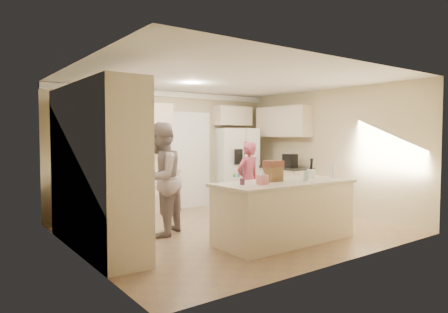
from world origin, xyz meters
TOP-DOWN VIEW (x-y plane):
  - floor at (0.00, 0.00)m, footprint 5.20×4.60m
  - ceiling at (0.00, 0.00)m, footprint 5.20×4.60m
  - wall_back at (0.00, 2.31)m, footprint 5.20×0.02m
  - wall_front at (0.00, -2.31)m, footprint 5.20×0.02m
  - wall_left at (-2.61, 0.00)m, footprint 0.02×4.60m
  - wall_right at (2.61, 0.00)m, footprint 0.02×4.60m
  - crown_back at (0.00, 2.26)m, footprint 5.20×0.08m
  - pantry_bank at (-2.30, 0.20)m, footprint 0.60×2.60m
  - back_base_cab at (-1.15, 2.00)m, footprint 2.20×0.60m
  - back_countertop at (-1.15, 1.99)m, footprint 2.24×0.63m
  - back_upper_cab at (-1.15, 2.12)m, footprint 2.20×0.35m
  - doorway_opening at (0.55, 2.28)m, footprint 0.90×0.06m
  - doorway_casing at (0.55, 2.24)m, footprint 1.02×0.03m
  - wall_frame_upper at (0.02, 2.27)m, footprint 0.15×0.02m
  - wall_frame_lower at (0.02, 2.27)m, footprint 0.15×0.02m
  - refrigerator at (1.65, 1.97)m, footprint 1.04×0.90m
  - fridge_seam at (1.65, 1.62)m, footprint 0.02×0.02m
  - fridge_dispenser at (1.43, 1.61)m, footprint 0.22×0.03m
  - fridge_handle_l at (1.60, 1.60)m, footprint 0.02×0.02m
  - fridge_handle_r at (1.70, 1.60)m, footprint 0.02×0.02m
  - over_fridge_cab at (1.65, 2.12)m, footprint 0.95×0.35m
  - right_base_cab at (2.30, 1.00)m, footprint 0.60×1.20m
  - right_countertop at (2.29, 1.00)m, footprint 0.63×1.24m
  - right_upper_cab at (2.43, 1.20)m, footprint 0.35×1.50m
  - coffee_maker at (2.25, 0.80)m, footprint 0.22×0.28m
  - island_base at (0.20, -1.10)m, footprint 2.20×0.90m
  - island_top at (0.20, -1.10)m, footprint 2.28×0.96m
  - utensil_crock at (0.85, -1.05)m, footprint 0.13×0.13m
  - tissue_box at (-0.35, -1.20)m, footprint 0.13×0.13m
  - tissue_plume at (-0.35, -1.20)m, footprint 0.08×0.08m
  - dollhouse_body at (0.05, -1.00)m, footprint 0.26×0.18m
  - dollhouse_roof at (0.05, -1.00)m, footprint 0.28×0.20m
  - jam_jar at (-0.60, -1.05)m, footprint 0.07×0.07m
  - greeting_card_a at (0.35, -1.30)m, footprint 0.12×0.06m
  - greeting_card_b at (0.50, -1.25)m, footprint 0.12×0.05m
  - water_bottle at (1.15, -1.25)m, footprint 0.07×0.07m
  - shaker_salt at (1.02, -0.88)m, footprint 0.05×0.05m
  - shaker_pepper at (1.09, -0.88)m, footprint 0.05×0.05m
  - teen_boy at (-1.19, 0.35)m, footprint 1.14×1.09m
  - teen_girl at (0.92, 0.65)m, footprint 0.58×0.41m
  - fridge_magnets at (1.65, 1.61)m, footprint 0.76×0.02m

SIDE VIEW (x-z plane):
  - floor at x=0.00m, z-range -0.02..0.00m
  - back_base_cab at x=-1.15m, z-range 0.00..0.88m
  - right_base_cab at x=2.30m, z-range 0.00..0.88m
  - island_base at x=0.20m, z-range 0.00..0.88m
  - teen_girl at x=0.92m, z-range 0.00..1.51m
  - back_countertop at x=-1.15m, z-range 0.88..0.92m
  - refrigerator at x=1.65m, z-range 0.00..1.80m
  - fridge_seam at x=1.65m, z-range 0.01..1.79m
  - right_countertop at x=2.29m, z-range 0.88..0.92m
  - island_top at x=0.20m, z-range 0.88..0.93m
  - fridge_magnets at x=1.65m, z-range 0.18..1.62m
  - teen_boy at x=-1.19m, z-range 0.00..1.85m
  - jam_jar at x=-0.60m, z-range 0.93..1.02m
  - shaker_salt at x=1.02m, z-range 0.93..1.02m
  - shaker_pepper at x=1.09m, z-range 0.93..1.02m
  - tissue_box at x=-0.35m, z-range 0.93..1.07m
  - utensil_crock at x=0.85m, z-range 0.93..1.07m
  - greeting_card_a at x=0.35m, z-range 0.93..1.08m
  - greeting_card_b at x=0.50m, z-range 0.93..1.08m
  - dollhouse_body at x=0.05m, z-range 0.93..1.15m
  - water_bottle at x=1.15m, z-range 0.92..1.17m
  - doorway_opening at x=0.55m, z-range 0.00..2.10m
  - doorway_casing at x=0.55m, z-range -0.06..2.16m
  - fridge_handle_l at x=1.60m, z-range 0.62..1.48m
  - fridge_handle_r at x=1.70m, z-range 0.62..1.48m
  - coffee_maker at x=2.25m, z-range 0.92..1.22m
  - tissue_plume at x=-0.35m, z-range 1.06..1.15m
  - fridge_dispenser at x=1.43m, z-range 0.97..1.32m
  - pantry_bank at x=-2.30m, z-range 0.00..2.35m
  - dollhouse_roof at x=0.05m, z-range 1.15..1.25m
  - wall_frame_lower at x=0.02m, z-range 1.18..1.38m
  - wall_back at x=0.00m, z-range 0.00..2.60m
  - wall_front at x=0.00m, z-range 0.00..2.60m
  - wall_left at x=-2.61m, z-range 0.00..2.60m
  - wall_right at x=2.61m, z-range 0.00..2.60m
  - wall_frame_upper at x=0.02m, z-range 1.45..1.65m
  - back_upper_cab at x=-1.15m, z-range 1.50..2.30m
  - right_upper_cab at x=2.43m, z-range 1.60..2.30m
  - over_fridge_cab at x=1.65m, z-range 1.88..2.33m
  - crown_back at x=0.00m, z-range 2.47..2.59m
  - ceiling at x=0.00m, z-range 2.60..2.62m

